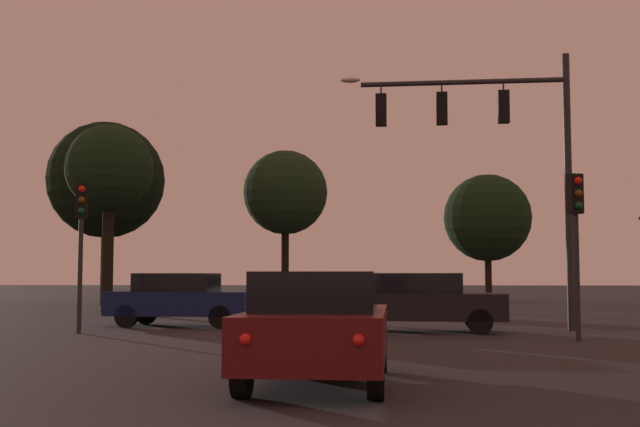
{
  "coord_description": "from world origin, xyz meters",
  "views": [
    {
      "loc": [
        0.86,
        -5.17,
        1.48
      ],
      "look_at": [
        -0.45,
        18.92,
        3.3
      ],
      "focal_mm": 45.54,
      "sensor_mm": 36.0,
      "label": 1
    }
  ],
  "objects_px": {
    "traffic_signal_mast_arm": "(496,139)",
    "car_crossing_right": "(423,301)",
    "tree_behind_sign": "(106,180)",
    "car_nearside_lane": "(319,325)",
    "traffic_light_corner_left": "(576,221)",
    "car_far_lane": "(335,292)",
    "car_crossing_left": "(181,299)",
    "tree_right_cluster": "(285,193)",
    "tree_left_far": "(109,170)",
    "tree_lot_edge": "(487,218)",
    "traffic_light_corner_right": "(81,226)"
  },
  "relations": [
    {
      "from": "tree_behind_sign",
      "to": "car_crossing_right",
      "type": "bearing_deg",
      "value": -51.54
    },
    {
      "from": "traffic_light_corner_left",
      "to": "car_far_lane",
      "type": "relative_size",
      "value": 0.86
    },
    {
      "from": "tree_right_cluster",
      "to": "tree_lot_edge",
      "type": "xyz_separation_m",
      "value": [
        11.13,
        3.71,
        -1.11
      ]
    },
    {
      "from": "traffic_light_corner_right",
      "to": "tree_lot_edge",
      "type": "relative_size",
      "value": 0.53
    },
    {
      "from": "tree_right_cluster",
      "to": "tree_lot_edge",
      "type": "bearing_deg",
      "value": 18.44
    },
    {
      "from": "traffic_signal_mast_arm",
      "to": "car_crossing_right",
      "type": "height_order",
      "value": "traffic_signal_mast_arm"
    },
    {
      "from": "traffic_light_corner_left",
      "to": "tree_behind_sign",
      "type": "distance_m",
      "value": 27.28
    },
    {
      "from": "car_crossing_left",
      "to": "tree_behind_sign",
      "type": "bearing_deg",
      "value": 114.97
    },
    {
      "from": "car_far_lane",
      "to": "tree_behind_sign",
      "type": "xyz_separation_m",
      "value": [
        -11.53,
        6.38,
        5.34
      ]
    },
    {
      "from": "car_far_lane",
      "to": "tree_right_cluster",
      "type": "bearing_deg",
      "value": 106.95
    },
    {
      "from": "tree_behind_sign",
      "to": "tree_lot_edge",
      "type": "bearing_deg",
      "value": 19.74
    },
    {
      "from": "car_crossing_right",
      "to": "tree_behind_sign",
      "type": "xyz_separation_m",
      "value": [
        -14.22,
        17.9,
        5.34
      ]
    },
    {
      "from": "traffic_light_corner_left",
      "to": "car_far_lane",
      "type": "bearing_deg",
      "value": 112.57
    },
    {
      "from": "tree_behind_sign",
      "to": "tree_lot_edge",
      "type": "distance_m",
      "value": 20.97
    },
    {
      "from": "tree_left_far",
      "to": "tree_lot_edge",
      "type": "relative_size",
      "value": 1.04
    },
    {
      "from": "traffic_signal_mast_arm",
      "to": "car_nearside_lane",
      "type": "height_order",
      "value": "traffic_signal_mast_arm"
    },
    {
      "from": "traffic_light_corner_left",
      "to": "car_nearside_lane",
      "type": "xyz_separation_m",
      "value": [
        -5.38,
        -7.35,
        -1.88
      ]
    },
    {
      "from": "car_nearside_lane",
      "to": "tree_behind_sign",
      "type": "height_order",
      "value": "tree_behind_sign"
    },
    {
      "from": "traffic_light_corner_left",
      "to": "tree_lot_edge",
      "type": "bearing_deg",
      "value": 85.42
    },
    {
      "from": "traffic_signal_mast_arm",
      "to": "car_nearside_lane",
      "type": "xyz_separation_m",
      "value": [
        -4.23,
        -10.99,
        -4.38
      ]
    },
    {
      "from": "car_crossing_left",
      "to": "tree_right_cluster",
      "type": "relative_size",
      "value": 0.53
    },
    {
      "from": "car_nearside_lane",
      "to": "tree_right_cluster",
      "type": "distance_m",
      "value": 31.96
    },
    {
      "from": "tree_lot_edge",
      "to": "traffic_signal_mast_arm",
      "type": "bearing_deg",
      "value": -97.97
    },
    {
      "from": "traffic_light_corner_left",
      "to": "tree_right_cluster",
      "type": "height_order",
      "value": "tree_right_cluster"
    },
    {
      "from": "car_nearside_lane",
      "to": "car_far_lane",
      "type": "bearing_deg",
      "value": 91.47
    },
    {
      "from": "tree_right_cluster",
      "to": "tree_lot_edge",
      "type": "relative_size",
      "value": 1.12
    },
    {
      "from": "car_far_lane",
      "to": "tree_behind_sign",
      "type": "bearing_deg",
      "value": 151.04
    },
    {
      "from": "car_crossing_right",
      "to": "tree_behind_sign",
      "type": "height_order",
      "value": "tree_behind_sign"
    },
    {
      "from": "tree_lot_edge",
      "to": "car_crossing_left",
      "type": "bearing_deg",
      "value": -118.01
    },
    {
      "from": "traffic_signal_mast_arm",
      "to": "car_crossing_left",
      "type": "height_order",
      "value": "traffic_signal_mast_arm"
    },
    {
      "from": "traffic_signal_mast_arm",
      "to": "traffic_light_corner_left",
      "type": "distance_m",
      "value": 4.57
    },
    {
      "from": "traffic_light_corner_right",
      "to": "tree_behind_sign",
      "type": "height_order",
      "value": "tree_behind_sign"
    },
    {
      "from": "traffic_signal_mast_arm",
      "to": "tree_lot_edge",
      "type": "xyz_separation_m",
      "value": [
        3.37,
        24.09,
        -0.5
      ]
    },
    {
      "from": "traffic_light_corner_left",
      "to": "car_nearside_lane",
      "type": "bearing_deg",
      "value": -126.21
    },
    {
      "from": "car_crossing_left",
      "to": "car_crossing_right",
      "type": "xyz_separation_m",
      "value": [
        6.78,
        -1.93,
        -0.0
      ]
    },
    {
      "from": "car_nearside_lane",
      "to": "tree_lot_edge",
      "type": "bearing_deg",
      "value": 77.77
    },
    {
      "from": "car_crossing_left",
      "to": "tree_lot_edge",
      "type": "relative_size",
      "value": 0.6
    },
    {
      "from": "car_crossing_right",
      "to": "tree_left_far",
      "type": "bearing_deg",
      "value": 138.4
    },
    {
      "from": "traffic_light_corner_right",
      "to": "car_nearside_lane",
      "type": "relative_size",
      "value": 0.89
    },
    {
      "from": "car_nearside_lane",
      "to": "car_crossing_left",
      "type": "xyz_separation_m",
      "value": [
        -4.65,
        12.04,
        -0.0
      ]
    },
    {
      "from": "traffic_light_corner_right",
      "to": "tree_behind_sign",
      "type": "bearing_deg",
      "value": 106.28
    },
    {
      "from": "car_far_lane",
      "to": "tree_left_far",
      "type": "bearing_deg",
      "value": -172.38
    },
    {
      "from": "car_nearside_lane",
      "to": "car_crossing_left",
      "type": "relative_size",
      "value": 1.01
    },
    {
      "from": "car_crossing_right",
      "to": "tree_right_cluster",
      "type": "height_order",
      "value": "tree_right_cluster"
    },
    {
      "from": "tree_left_far",
      "to": "tree_right_cluster",
      "type": "bearing_deg",
      "value": 61.35
    },
    {
      "from": "traffic_signal_mast_arm",
      "to": "car_nearside_lane",
      "type": "relative_size",
      "value": 1.74
    },
    {
      "from": "traffic_light_corner_left",
      "to": "tree_behind_sign",
      "type": "relative_size",
      "value": 0.42
    },
    {
      "from": "tree_behind_sign",
      "to": "tree_left_far",
      "type": "relative_size",
      "value": 1.21
    },
    {
      "from": "traffic_signal_mast_arm",
      "to": "traffic_light_corner_right",
      "type": "height_order",
      "value": "traffic_signal_mast_arm"
    },
    {
      "from": "traffic_signal_mast_arm",
      "to": "traffic_light_corner_left",
      "type": "relative_size",
      "value": 1.99
    }
  ]
}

